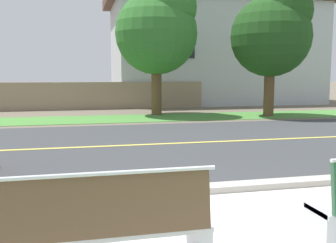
{
  "coord_description": "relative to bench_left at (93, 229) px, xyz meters",
  "views": [
    {
      "loc": [
        -1.71,
        -3.08,
        1.8
      ],
      "look_at": [
        -0.26,
        3.24,
        1.0
      ],
      "focal_mm": 41.18,
      "sensor_mm": 36.0,
      "label": 1
    }
  ],
  "objects": [
    {
      "name": "curb_edge",
      "position": [
        1.63,
        2.19,
        -0.41
      ],
      "size": [
        44.0,
        0.3,
        0.11
      ],
      "primitive_type": "cube",
      "color": "#ADA89E",
      "rests_on": "ground_plane"
    },
    {
      "name": "street_asphalt",
      "position": [
        1.63,
        6.34,
        -0.46
      ],
      "size": [
        52.0,
        8.0,
        0.01
      ],
      "primitive_type": "cube",
      "color": "#383A3D",
      "rests_on": "ground_plane"
    },
    {
      "name": "shade_tree_left",
      "position": [
        7.91,
        11.77,
        3.14
      ],
      "size": [
        3.37,
        3.37,
        5.56
      ],
      "color": "brown",
      "rests_on": "ground_plane"
    },
    {
      "name": "far_verge_grass",
      "position": [
        1.63,
        12.28,
        -0.46
      ],
      "size": [
        48.0,
        2.8,
        0.02
      ],
      "primitive_type": "cube",
      "color": "#478438",
      "rests_on": "ground_plane"
    },
    {
      "name": "bench_left",
      "position": [
        0.0,
        0.0,
        0.0
      ],
      "size": [
        2.1,
        0.48,
        1.01
      ],
      "color": "silver",
      "rests_on": "ground_plane"
    },
    {
      "name": "road_centre_line",
      "position": [
        1.63,
        6.34,
        -0.46
      ],
      "size": [
        48.0,
        0.14,
        0.01
      ],
      "primitive_type": "cube",
      "color": "#E0CC4C",
      "rests_on": "ground_plane"
    },
    {
      "name": "ground_plane",
      "position": [
        1.63,
        7.84,
        -0.47
      ],
      "size": [
        140.0,
        140.0,
        0.0
      ],
      "primitive_type": "plane",
      "color": "#665B4C"
    },
    {
      "name": "shade_tree_far_left",
      "position": [
        3.32,
        13.29,
        3.34
      ],
      "size": [
        3.55,
        3.55,
        5.86
      ],
      "color": "brown",
      "rests_on": "ground_plane"
    },
    {
      "name": "garden_wall",
      "position": [
        -0.15,
        16.87,
        0.23
      ],
      "size": [
        13.0,
        0.36,
        1.4
      ],
      "primitive_type": "cube",
      "color": "gray",
      "rests_on": "ground_plane"
    },
    {
      "name": "house_across_street",
      "position": [
        8.21,
        20.07,
        2.87
      ],
      "size": [
        13.3,
        6.91,
        6.59
      ],
      "color": "#B7BCC1",
      "rests_on": "ground_plane"
    }
  ]
}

